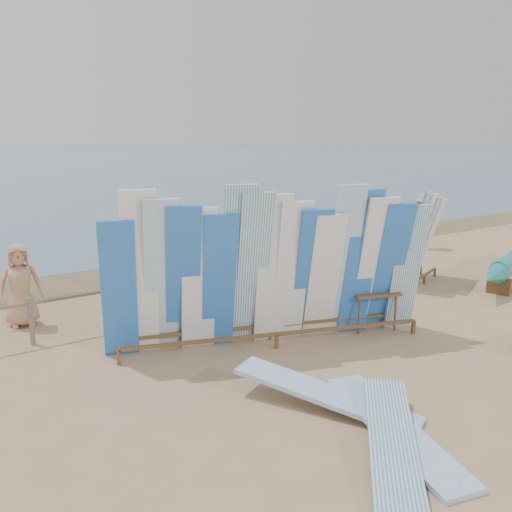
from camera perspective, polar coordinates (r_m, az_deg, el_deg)
ground at (r=10.06m, az=4.92°, el=-9.67°), size 160.00×160.00×0.00m
wet_sand_strip at (r=16.00m, az=-11.73°, el=-1.47°), size 40.00×2.60×0.01m
fence at (r=12.20m, az=-4.04°, el=-2.54°), size 12.08×0.08×0.90m
main_surfboard_rack at (r=9.84m, az=1.76°, el=-1.90°), size 5.89×2.57×3.02m
side_surfboard_rack at (r=14.75m, az=16.82°, el=1.50°), size 2.21×1.33×2.47m
vendor_table at (r=11.15m, az=12.09°, el=-5.39°), size 1.12×0.95×1.26m
flat_board_e at (r=7.25m, az=14.04°, el=-19.43°), size 2.26×2.34×0.34m
flat_board_a at (r=8.08m, az=7.28°, el=-15.59°), size 1.73×2.64×0.43m
flat_board_b at (r=7.59m, az=14.29°, el=-17.89°), size 1.22×2.75×0.23m
beach_chair_left at (r=13.69m, az=-0.02°, el=-2.42°), size 0.69×0.71×0.91m
beach_chair_right at (r=14.28m, az=-0.51°, el=-1.94°), size 0.61×0.63×0.78m
stroller at (r=14.60m, az=4.36°, el=-0.92°), size 0.68×0.85×1.02m
beachgoer_10 at (r=16.59m, az=13.79°, el=1.67°), size 0.73×0.99×1.55m
beachgoer_2 at (r=13.28m, az=-12.90°, el=-0.66°), size 0.86×0.85×1.68m
beachgoer_5 at (r=15.38m, az=-4.98°, el=1.49°), size 1.59×1.40×1.73m
beachgoer_4 at (r=14.89m, az=-6.17°, el=0.88°), size 1.02×0.62×1.62m
beachgoer_extra_0 at (r=19.49m, az=17.14°, el=3.54°), size 1.30×1.05×1.89m
beachgoer_6 at (r=14.44m, az=-1.69°, el=0.61°), size 0.62×0.88×1.63m
beachgoer_0 at (r=11.92m, az=-23.56°, el=-2.81°), size 0.89×0.52×1.71m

